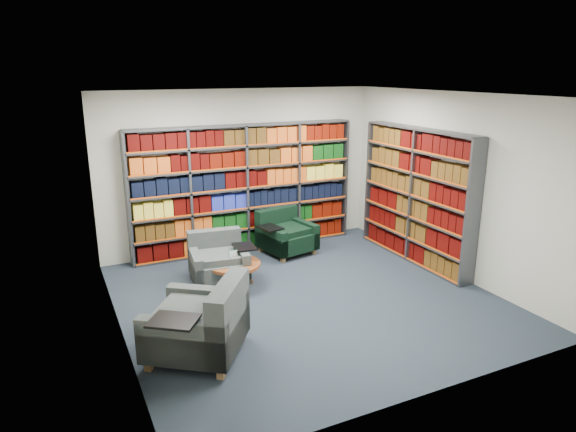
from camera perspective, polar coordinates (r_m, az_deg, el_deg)
name	(u,v)px	position (r m, az deg, el deg)	size (l,w,h in m)	color
room_shell	(307,202)	(6.87, 2.16, 1.56)	(5.02, 5.02, 2.82)	black
bookshelf_back	(245,189)	(9.02, -4.78, 3.05)	(4.00, 0.28, 2.20)	#47494F
bookshelf_right	(416,196)	(8.71, 14.06, 2.14)	(0.28, 2.50, 2.20)	#47494F
chair_teal_left	(218,262)	(7.88, -7.80, -5.07)	(1.02, 0.91, 0.74)	#082136
chair_green_right	(284,235)	(9.03, -0.42, -2.15)	(1.04, 0.96, 0.74)	black
chair_teal_front	(204,326)	(5.91, -9.29, -11.99)	(1.37, 1.37, 0.90)	#082136
coffee_table	(234,268)	(7.64, -6.04, -5.73)	(0.79, 0.79, 0.55)	brown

